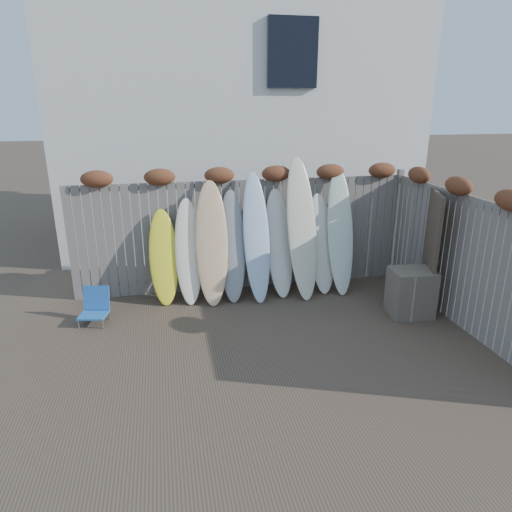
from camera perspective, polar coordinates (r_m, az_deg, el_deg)
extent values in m
plane|color=#493A2D|center=(6.47, 2.19, -11.80)|extent=(80.00, 80.00, 0.00)
cube|color=slate|center=(8.25, -1.69, 2.61)|extent=(6.00, 0.10, 2.00)
cube|color=slate|center=(9.22, 17.04, 3.84)|extent=(0.10, 0.10, 2.10)
ellipsoid|color=brown|center=(7.93, -19.28, 9.07)|extent=(0.52, 0.28, 0.28)
ellipsoid|color=brown|center=(7.86, -11.96, 9.63)|extent=(0.52, 0.28, 0.28)
ellipsoid|color=brown|center=(7.92, -4.61, 10.03)|extent=(0.52, 0.28, 0.28)
ellipsoid|color=brown|center=(8.10, 2.54, 10.27)|extent=(0.52, 0.28, 0.28)
ellipsoid|color=brown|center=(8.40, 9.28, 10.35)|extent=(0.52, 0.28, 0.28)
ellipsoid|color=brown|center=(8.80, 15.48, 10.30)|extent=(0.52, 0.28, 0.28)
cube|color=slate|center=(7.47, 24.88, -0.92)|extent=(0.10, 4.40, 2.00)
ellipsoid|color=brown|center=(6.65, 29.36, 6.05)|extent=(0.28, 0.56, 0.28)
ellipsoid|color=brown|center=(7.50, 24.00, 8.02)|extent=(0.28, 0.56, 0.28)
ellipsoid|color=brown|center=(8.41, 19.72, 9.52)|extent=(0.28, 0.56, 0.28)
cube|color=silver|center=(12.06, -2.90, 17.30)|extent=(8.00, 5.00, 6.00)
cube|color=black|center=(9.78, 4.61, 24.00)|extent=(1.00, 0.12, 1.30)
cube|color=#2265AD|center=(7.56, -19.64, -6.95)|extent=(0.47, 0.43, 0.03)
cube|color=#235CAF|center=(7.64, -19.33, -4.94)|extent=(0.42, 0.21, 0.38)
cylinder|color=#B2B2B9|center=(7.53, -21.31, -7.90)|extent=(0.02, 0.02, 0.15)
cylinder|color=#A8A8AF|center=(7.78, -20.51, -6.92)|extent=(0.02, 0.02, 0.15)
cylinder|color=#B5B6BD|center=(7.40, -18.59, -8.05)|extent=(0.02, 0.02, 0.15)
cylinder|color=#A0A0A7|center=(7.66, -17.88, -7.04)|extent=(0.02, 0.02, 0.15)
cube|color=brown|center=(7.75, 18.78, -4.35)|extent=(0.70, 0.60, 0.76)
cube|color=#3D2D25|center=(8.10, 20.76, 0.89)|extent=(0.53, 1.23, 1.95)
ellipsoid|color=yellow|center=(7.87, -11.47, -0.16)|extent=(0.48, 0.58, 1.58)
ellipsoid|color=#FEEDCF|center=(7.82, -8.45, 0.54)|extent=(0.47, 0.64, 1.75)
ellipsoid|color=#FFC78E|center=(7.73, -5.58, 1.61)|extent=(0.61, 0.77, 2.05)
ellipsoid|color=gray|center=(7.83, -3.01, 1.22)|extent=(0.52, 0.71, 1.87)
ellipsoid|color=#A9BFDC|center=(7.81, 0.06, 2.31)|extent=(0.46, 0.77, 2.17)
ellipsoid|color=silver|center=(8.02, 2.91, 1.60)|extent=(0.52, 0.70, 1.86)
ellipsoid|color=beige|center=(7.95, 5.76, 3.39)|extent=(0.56, 0.86, 2.40)
ellipsoid|color=silver|center=(8.26, 8.17, 1.55)|extent=(0.51, 0.65, 1.75)
ellipsoid|color=beige|center=(8.28, 10.48, 3.02)|extent=(0.52, 0.80, 2.19)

